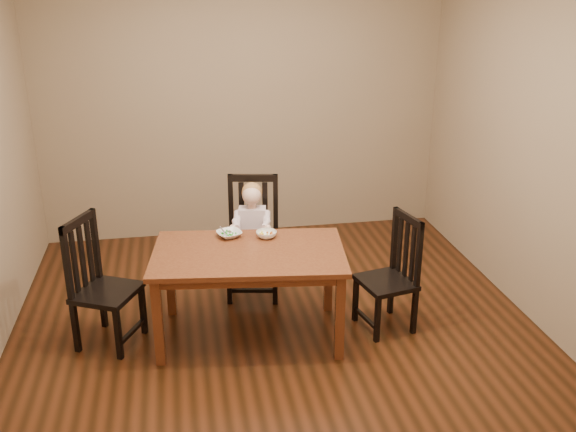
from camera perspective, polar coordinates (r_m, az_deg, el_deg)
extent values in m
cube|color=#49210F|center=(5.04, -1.10, -9.75)|extent=(4.00, 4.00, 0.01)
cube|color=#997F61|center=(6.43, -4.07, 9.97)|extent=(4.00, 0.01, 2.70)
cube|color=#997F61|center=(2.67, 5.57, -6.47)|extent=(4.00, 0.01, 2.70)
cube|color=#997F61|center=(5.19, 21.27, 5.90)|extent=(0.01, 4.00, 2.70)
cube|color=#4F2312|center=(4.63, -3.52, -3.35)|extent=(1.47, 0.99, 0.04)
cube|color=#4F2312|center=(4.65, -3.51, -3.96)|extent=(1.35, 0.87, 0.07)
cube|color=#4F2312|center=(4.53, -11.47, -9.27)|extent=(0.07, 0.07, 0.65)
cube|color=#4F2312|center=(4.51, 4.62, -8.98)|extent=(0.07, 0.07, 0.65)
cube|color=#4F2312|center=(5.14, -10.44, -5.34)|extent=(0.07, 0.07, 0.65)
cube|color=#4F2312|center=(5.13, 3.60, -5.08)|extent=(0.07, 0.07, 0.65)
cube|color=black|center=(5.33, -3.14, -2.84)|extent=(0.50, 0.49, 0.04)
cube|color=black|center=(5.58, -1.07, -4.19)|extent=(0.05, 0.05, 0.40)
cube|color=black|center=(5.60, -4.91, -4.17)|extent=(0.05, 0.05, 0.40)
cube|color=black|center=(5.26, -1.16, -5.84)|extent=(0.05, 0.05, 0.40)
cube|color=black|center=(5.28, -5.24, -5.81)|extent=(0.05, 0.05, 0.40)
cube|color=black|center=(5.38, -1.11, 0.85)|extent=(0.05, 0.05, 0.56)
cube|color=black|center=(5.40, -5.08, 0.85)|extent=(0.05, 0.05, 0.56)
cube|color=black|center=(5.30, -3.15, 3.40)|extent=(0.41, 0.11, 0.06)
cube|color=black|center=(5.39, -2.05, 0.56)|extent=(0.05, 0.03, 0.48)
cube|color=black|center=(5.39, -3.09, 0.56)|extent=(0.05, 0.03, 0.48)
cube|color=black|center=(5.40, -4.14, 0.56)|extent=(0.05, 0.03, 0.48)
cube|color=black|center=(4.83, -15.78, -6.56)|extent=(0.54, 0.55, 0.04)
cube|color=black|center=(5.14, -16.15, -7.51)|extent=(0.05, 0.05, 0.39)
cube|color=black|center=(4.88, -18.36, -9.38)|extent=(0.05, 0.05, 0.39)
cube|color=black|center=(4.98, -12.76, -8.15)|extent=(0.05, 0.05, 0.39)
cube|color=black|center=(4.71, -14.85, -10.15)|extent=(0.05, 0.05, 0.39)
cube|color=black|center=(4.93, -16.73, -2.35)|extent=(0.05, 0.05, 0.54)
cube|color=black|center=(4.66, -19.07, -4.02)|extent=(0.05, 0.05, 0.54)
cube|color=black|center=(4.70, -18.19, -0.47)|extent=(0.21, 0.37, 0.06)
cube|color=black|center=(4.87, -17.23, -3.03)|extent=(0.04, 0.05, 0.47)
cube|color=black|center=(4.80, -17.83, -3.47)|extent=(0.04, 0.05, 0.47)
cube|color=black|center=(4.73, -18.45, -3.92)|extent=(0.04, 0.05, 0.47)
cube|color=black|center=(4.91, 8.69, -5.84)|extent=(0.45, 0.46, 0.04)
cube|color=black|center=(4.96, 11.17, -8.35)|extent=(0.04, 0.04, 0.36)
cube|color=black|center=(5.20, 9.14, -6.71)|extent=(0.04, 0.04, 0.36)
cube|color=black|center=(4.80, 7.95, -9.14)|extent=(0.04, 0.04, 0.36)
cube|color=black|center=(5.06, 6.03, -7.41)|extent=(0.04, 0.04, 0.36)
cube|color=black|center=(4.75, 11.56, -3.40)|extent=(0.04, 0.04, 0.50)
cube|color=black|center=(5.00, 9.45, -1.95)|extent=(0.04, 0.04, 0.50)
cube|color=black|center=(4.79, 10.65, -0.19)|extent=(0.11, 0.37, 0.05)
cube|color=black|center=(4.82, 11.02, -3.33)|extent=(0.03, 0.04, 0.43)
cube|color=black|center=(4.88, 10.46, -2.94)|extent=(0.03, 0.04, 0.43)
cube|color=black|center=(4.95, 9.91, -2.56)|extent=(0.03, 0.04, 0.43)
imported|color=white|center=(4.87, -5.25, -1.61)|extent=(0.23, 0.23, 0.04)
imported|color=white|center=(4.84, -1.93, -1.65)|extent=(0.18, 0.18, 0.05)
cube|color=silver|center=(4.84, -5.74, -1.40)|extent=(0.06, 0.13, 0.05)
cube|color=silver|center=(4.85, -5.73, -1.58)|extent=(0.04, 0.05, 0.01)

